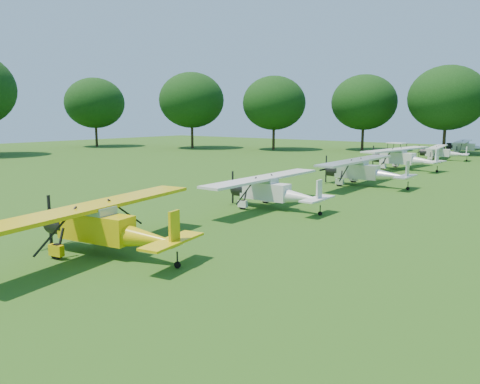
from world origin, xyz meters
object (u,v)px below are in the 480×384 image
object	(u,v)px
aircraft_6	(442,151)
golf_cart	(396,154)
aircraft_2	(105,224)
aircraft_3	(272,189)
aircraft_4	(364,169)
aircraft_7	(467,146)
aircraft_5	(403,156)

from	to	relation	value
aircraft_6	golf_cart	distance (m)	5.50
aircraft_2	aircraft_6	xyz separation A→B (m)	(-0.57, 51.52, -0.20)
aircraft_6	golf_cart	size ratio (longest dim) A/B	3.41
aircraft_3	aircraft_4	distance (m)	12.33
aircraft_3	aircraft_6	world-z (taller)	aircraft_3
aircraft_6	golf_cart	xyz separation A→B (m)	(-5.00, -2.26, -0.39)
aircraft_2	aircraft_6	world-z (taller)	aircraft_2
aircraft_7	golf_cart	world-z (taller)	golf_cart
aircraft_5	aircraft_6	distance (m)	13.59
aircraft_5	aircraft_6	bearing A→B (deg)	96.21
aircraft_2	aircraft_6	size ratio (longest dim) A/B	1.18
aircraft_5	aircraft_7	distance (m)	26.37
aircraft_2	aircraft_4	distance (m)	24.46
aircraft_3	aircraft_6	distance (m)	39.39
aircraft_7	golf_cart	distance (m)	15.94
aircraft_2	aircraft_3	world-z (taller)	aircraft_2
aircraft_6	aircraft_7	size ratio (longest dim) A/B	0.91
aircraft_5	golf_cart	world-z (taller)	aircraft_5
aircraft_4	aircraft_6	xyz separation A→B (m)	(-1.10, 27.07, -0.24)
aircraft_5	aircraft_7	xyz separation A→B (m)	(0.61, 26.36, -0.16)
aircraft_3	aircraft_5	size ratio (longest dim) A/B	0.88
aircraft_5	aircraft_6	world-z (taller)	aircraft_5
aircraft_7	aircraft_4	bearing A→B (deg)	-95.01
aircraft_3	aircraft_7	xyz separation A→B (m)	(-0.25, 52.17, -0.01)
aircraft_7	golf_cart	size ratio (longest dim) A/B	3.76
aircraft_3	aircraft_2	bearing A→B (deg)	-90.23
aircraft_4	aircraft_6	world-z (taller)	aircraft_4
aircraft_4	golf_cart	xyz separation A→B (m)	(-6.10, 24.81, -0.62)
aircraft_5	aircraft_6	size ratio (longest dim) A/B	1.25
aircraft_3	aircraft_7	size ratio (longest dim) A/B	1.00
aircraft_3	aircraft_6	size ratio (longest dim) A/B	1.10
aircraft_2	aircraft_6	distance (m)	51.53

